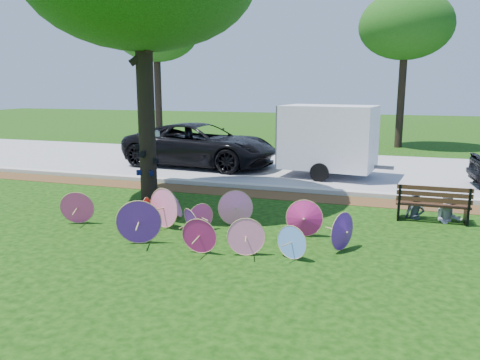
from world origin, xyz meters
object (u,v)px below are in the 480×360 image
object	(u,v)px
person_left	(416,194)
person_right	(450,194)
black_van	(201,145)
parasol_pile	(200,217)
park_bench	(432,203)
cargo_trailer	(329,137)

from	to	relation	value
person_left	person_right	xyz separation A→B (m)	(0.70, 0.00, 0.05)
person_left	black_van	bearing A→B (deg)	154.78
black_van	person_left	size ratio (longest dim) A/B	5.03
parasol_pile	black_van	distance (m)	8.40
park_bench	cargo_trailer	bearing A→B (deg)	122.88
black_van	person_left	xyz separation A→B (m)	(7.43, -5.12, -0.23)
person_left	park_bench	bearing A→B (deg)	1.22
parasol_pile	cargo_trailer	xyz separation A→B (m)	(1.61, 7.11, 0.96)
black_van	park_bench	bearing A→B (deg)	-118.81
parasol_pile	person_left	distance (m)	4.96
park_bench	person_left	xyz separation A→B (m)	(-0.35, 0.05, 0.16)
parasol_pile	person_right	bearing A→B (deg)	28.16
park_bench	person_left	distance (m)	0.39
park_bench	person_right	world-z (taller)	person_right
black_van	cargo_trailer	distance (m)	4.91
black_van	cargo_trailer	world-z (taller)	cargo_trailer
parasol_pile	black_van	size ratio (longest dim) A/B	1.10
parasol_pile	cargo_trailer	size ratio (longest dim) A/B	2.16
cargo_trailer	park_bench	distance (m)	5.48
person_right	parasol_pile	bearing A→B (deg)	-161.35
park_bench	person_right	xyz separation A→B (m)	(0.35, 0.05, 0.21)
parasol_pile	person_left	size ratio (longest dim) A/B	5.52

